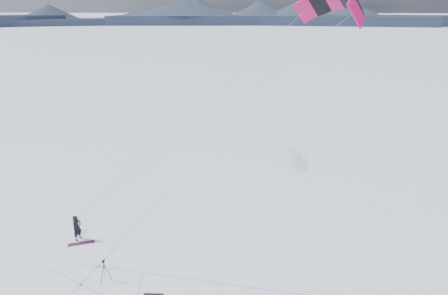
# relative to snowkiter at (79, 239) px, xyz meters

# --- Properties ---
(ground) EXTENTS (1800.00, 1800.00, 0.00)m
(ground) POSITION_rel_snowkiter_xyz_m (2.66, -3.34, 0.00)
(ground) COLOR white
(horizon_hills) EXTENTS (704.00, 705.94, 9.17)m
(horizon_hills) POSITION_rel_snowkiter_xyz_m (2.66, -3.34, 3.84)
(horizon_hills) COLOR #1B2434
(horizon_hills) RESTS_ON ground
(snow_tracks) EXTENTS (13.93, 9.84, 0.01)m
(snow_tracks) POSITION_rel_snowkiter_xyz_m (0.68, -3.25, 0.00)
(snow_tracks) COLOR #A4B4D7
(snow_tracks) RESTS_ON ground
(snowkiter) EXTENTS (0.60, 0.71, 1.67)m
(snowkiter) POSITION_rel_snowkiter_xyz_m (0.00, 0.00, 0.00)
(snowkiter) COLOR black
(snowkiter) RESTS_ON ground
(snowboard) EXTENTS (1.57, 0.83, 0.04)m
(snowboard) POSITION_rel_snowkiter_xyz_m (0.34, -0.40, 0.02)
(snowboard) COLOR #801E51
(snowboard) RESTS_ON ground
(tripod) EXTENTS (0.58, 0.63, 1.30)m
(tripod) POSITION_rel_snowkiter_xyz_m (3.13, -3.48, 0.84)
(tripod) COLOR black
(tripod) RESTS_ON ground
(power_kite) EXTENTS (16.75, 8.39, 13.39)m
(power_kite) POSITION_rel_snowkiter_xyz_m (15.17, 5.10, 13.71)
(power_kite) COLOR #C71157
(power_kite) RESTS_ON ground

